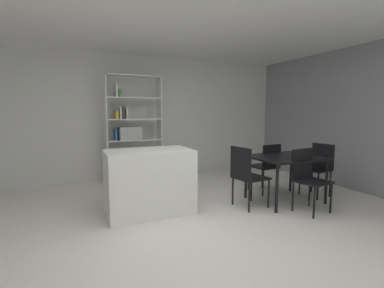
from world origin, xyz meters
TOP-DOWN VIEW (x-y plane):
  - ground_plane at (0.00, 0.00)m, footprint 9.68×9.68m
  - ceiling_slab at (0.00, 0.00)m, footprint 7.04×6.43m
  - back_partition at (0.00, 3.19)m, footprint 7.04×0.06m
  - kitchen_island at (-0.33, 0.92)m, footprint 1.21×0.74m
  - open_bookshelf at (-0.24, 2.79)m, footprint 1.12×0.38m
  - dining_table at (1.84, 0.53)m, footprint 1.10×0.90m
  - dining_chair_near at (1.82, 0.06)m, footprint 0.50×0.47m
  - dining_chair_window_side at (2.59, 0.54)m, footprint 0.46×0.46m
  - dining_chair_island_side at (1.06, 0.52)m, footprint 0.50×0.49m
  - dining_chair_far at (1.84, 1.01)m, footprint 0.45×0.48m

SIDE VIEW (x-z plane):
  - ground_plane at x=0.00m, z-range 0.00..0.00m
  - kitchen_island at x=-0.33m, z-range 0.00..0.92m
  - dining_chair_far at x=1.84m, z-range 0.09..0.98m
  - dining_chair_window_side at x=2.59m, z-range 0.09..1.00m
  - dining_chair_near at x=1.82m, z-range 0.09..1.01m
  - dining_chair_island_side at x=1.06m, z-range 0.08..1.02m
  - dining_table at x=1.84m, z-range 0.30..1.04m
  - open_bookshelf at x=-0.24m, z-range -0.05..2.13m
  - back_partition at x=0.00m, z-range 0.00..2.65m
  - ceiling_slab at x=0.00m, z-range 2.65..2.71m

